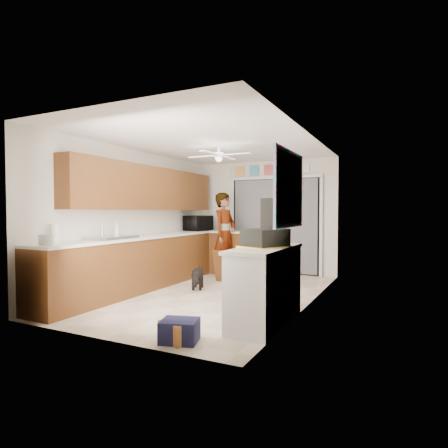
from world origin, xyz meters
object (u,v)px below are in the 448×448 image
(microwave, at_px, (198,223))
(suitcase, at_px, (265,238))
(paper_towel_roll, at_px, (54,234))
(dog, at_px, (198,278))
(cardboard_box, at_px, (177,331))
(soap_bottle, at_px, (116,230))
(navy_crate, at_px, (180,331))
(man, at_px, (225,235))

(microwave, bearing_deg, suitcase, -131.86)
(paper_towel_roll, relative_size, dog, 0.52)
(cardboard_box, bearing_deg, soap_bottle, 145.98)
(soap_bottle, distance_m, suitcase, 2.74)
(soap_bottle, height_order, dog, soap_bottle)
(soap_bottle, relative_size, paper_towel_roll, 1.02)
(navy_crate, xyz_separation_m, dog, (-1.17, 2.41, 0.08))
(microwave, height_order, suitcase, microwave)
(microwave, relative_size, cardboard_box, 1.75)
(paper_towel_roll, bearing_deg, microwave, 87.58)
(cardboard_box, height_order, man, man)
(paper_towel_roll, relative_size, navy_crate, 0.68)
(man, height_order, dog, man)
(microwave, height_order, soap_bottle, microwave)
(suitcase, bearing_deg, microwave, 156.07)
(paper_towel_roll, distance_m, cardboard_box, 2.39)
(microwave, relative_size, paper_towel_roll, 2.33)
(soap_bottle, bearing_deg, suitcase, -7.84)
(microwave, distance_m, man, 0.80)
(suitcase, bearing_deg, cardboard_box, -95.57)
(paper_towel_roll, relative_size, man, 0.15)
(suitcase, height_order, dog, suitcase)
(paper_towel_roll, height_order, suitcase, paper_towel_roll)
(navy_crate, relative_size, man, 0.22)
(navy_crate, height_order, dog, dog)
(paper_towel_roll, bearing_deg, cardboard_box, -7.21)
(soap_bottle, distance_m, man, 2.48)
(navy_crate, relative_size, dog, 0.77)
(soap_bottle, bearing_deg, navy_crate, -33.68)
(soap_bottle, distance_m, dog, 1.63)
(paper_towel_roll, xyz_separation_m, dog, (1.02, 2.13, -0.87))
(cardboard_box, distance_m, man, 4.03)
(dog, bearing_deg, paper_towel_roll, -137.99)
(soap_bottle, distance_m, navy_crate, 2.75)
(soap_bottle, height_order, cardboard_box, soap_bottle)
(soap_bottle, distance_m, cardboard_box, 2.73)
(paper_towel_roll, bearing_deg, dog, 64.32)
(paper_towel_roll, bearing_deg, suitcase, 15.77)
(microwave, height_order, cardboard_box, microwave)
(navy_crate, bearing_deg, microwave, 117.45)
(cardboard_box, bearing_deg, suitcase, 60.58)
(microwave, xyz_separation_m, suitcase, (2.61, -2.88, -0.06))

